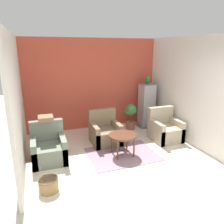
{
  "coord_description": "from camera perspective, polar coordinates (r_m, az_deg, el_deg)",
  "views": [
    {
      "loc": [
        -1.74,
        -3.09,
        2.46
      ],
      "look_at": [
        0.0,
        1.73,
        0.97
      ],
      "focal_mm": 35.0,
      "sensor_mm": 36.0,
      "label": 1
    }
  ],
  "objects": [
    {
      "name": "parrot",
      "position": [
        7.05,
        9.3,
        8.23
      ],
      "size": [
        0.12,
        0.21,
        0.25
      ],
      "color": "#1E842D",
      "rests_on": "birdcage"
    },
    {
      "name": "wall_right",
      "position": [
        6.26,
        18.49,
        5.5
      ],
      "size": [
        0.06,
        3.45,
        2.78
      ],
      "color": "silver",
      "rests_on": "ground_plane"
    },
    {
      "name": "birdcage",
      "position": [
        7.21,
        9.0,
        1.59
      ],
      "size": [
        0.6,
        0.6,
        1.4
      ],
      "color": "slate",
      "rests_on": "ground_plane"
    },
    {
      "name": "armchair_right",
      "position": [
        6.28,
        13.65,
        -4.58
      ],
      "size": [
        0.75,
        0.76,
        0.89
      ],
      "color": "tan",
      "rests_on": "ground_plane"
    },
    {
      "name": "area_rug",
      "position": [
        5.38,
        2.73,
        -10.96
      ],
      "size": [
        1.62,
        1.25,
        0.01
      ],
      "color": "gray",
      "rests_on": "ground_plane"
    },
    {
      "name": "potted_plant",
      "position": [
        6.88,
        4.87,
        -0.44
      ],
      "size": [
        0.38,
        0.35,
        0.81
      ],
      "color": "brown",
      "rests_on": "ground_plane"
    },
    {
      "name": "wall_left",
      "position": [
        4.95,
        -23.53,
        2.33
      ],
      "size": [
        0.06,
        3.45,
        2.78
      ],
      "color": "silver",
      "rests_on": "ground_plane"
    },
    {
      "name": "ground_plane",
      "position": [
        4.32,
        8.24,
        -18.72
      ],
      "size": [
        20.0,
        20.0,
        0.0
      ],
      "primitive_type": "plane",
      "color": "beige",
      "rests_on": "ground"
    },
    {
      "name": "armchair_middle",
      "position": [
        5.9,
        -1.8,
        -5.48
      ],
      "size": [
        0.75,
        0.76,
        0.89
      ],
      "color": "#7A664C",
      "rests_on": "ground_plane"
    },
    {
      "name": "wall_back_accent",
      "position": [
        6.89,
        -5.01,
        7.18
      ],
      "size": [
        4.26,
        0.06,
        2.78
      ],
      "color": "#C64C38",
      "rests_on": "ground_plane"
    },
    {
      "name": "wicker_basket",
      "position": [
        4.26,
        -16.27,
        -17.64
      ],
      "size": [
        0.36,
        0.36,
        0.25
      ],
      "color": "#A37F51",
      "rests_on": "ground_plane"
    },
    {
      "name": "armchair_left",
      "position": [
        5.19,
        -16.18,
        -9.29
      ],
      "size": [
        0.75,
        0.76,
        0.89
      ],
      "color": "slate",
      "rests_on": "ground_plane"
    },
    {
      "name": "coffee_table",
      "position": [
        5.19,
        2.79,
        -6.45
      ],
      "size": [
        0.66,
        0.66,
        0.52
      ],
      "color": "#512D1E",
      "rests_on": "ground_plane"
    },
    {
      "name": "throw_pillow",
      "position": [
        5.21,
        -16.96,
        -1.56
      ],
      "size": [
        0.33,
        0.33,
        0.1
      ],
      "color": "#846647",
      "rests_on": "armchair_left"
    }
  ]
}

